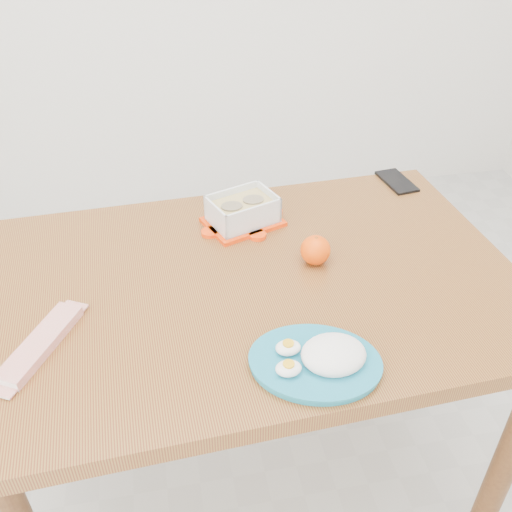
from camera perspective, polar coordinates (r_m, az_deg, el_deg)
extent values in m
plane|color=#B7B7B2|center=(1.78, 1.57, -23.32)|extent=(3.50, 3.50, 0.00)
cube|color=brown|center=(1.28, 0.00, -2.91)|extent=(1.21, 0.84, 0.04)
cylinder|color=brown|center=(1.54, 23.74, -18.27)|extent=(0.06, 0.06, 0.71)
cylinder|color=brown|center=(1.77, -19.60, -8.25)|extent=(0.06, 0.06, 0.71)
cylinder|color=brown|center=(1.91, 13.05, -3.21)|extent=(0.06, 0.06, 0.71)
cube|color=#FF3C07|center=(1.44, -1.32, 3.44)|extent=(0.22, 0.19, 0.01)
cube|color=silver|center=(1.42, -1.34, 4.73)|extent=(0.19, 0.16, 0.07)
cube|color=tan|center=(1.43, -1.34, 4.52)|extent=(0.17, 0.15, 0.04)
cylinder|color=#89765A|center=(1.40, -2.43, 4.72)|extent=(0.07, 0.07, 0.02)
cylinder|color=#89765A|center=(1.43, -0.28, 5.39)|extent=(0.07, 0.07, 0.02)
sphere|color=#F74F04|center=(1.30, 5.96, 0.60)|extent=(0.07, 0.07, 0.07)
cylinder|color=teal|center=(1.07, 5.91, -10.60)|extent=(0.30, 0.30, 0.01)
ellipsoid|color=white|center=(1.05, 7.82, -9.30)|extent=(0.15, 0.13, 0.05)
ellipsoid|color=white|center=(1.07, 3.23, -9.15)|extent=(0.06, 0.05, 0.02)
ellipsoid|color=white|center=(1.03, 3.27, -11.16)|extent=(0.06, 0.05, 0.02)
cube|color=#B41509|center=(1.17, -20.71, -8.18)|extent=(0.15, 0.21, 0.02)
cube|color=black|center=(1.68, 13.89, 7.26)|extent=(0.09, 0.14, 0.01)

